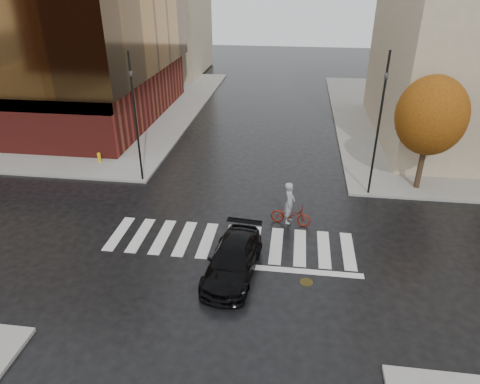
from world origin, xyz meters
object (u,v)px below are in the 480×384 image
(cyclist, at_px, (290,210))
(traffic_light_nw, at_px, (135,110))
(sedan, at_px, (233,260))
(fire_hydrant, at_px, (99,157))
(traffic_light_ne, at_px, (380,116))

(cyclist, distance_m, traffic_light_nw, 10.48)
(sedan, relative_size, fire_hydrant, 7.23)
(cyclist, distance_m, traffic_light_ne, 6.98)
(sedan, distance_m, fire_hydrant, 14.68)
(sedan, bearing_deg, cyclist, 67.75)
(traffic_light_nw, xyz_separation_m, traffic_light_ne, (13.41, 0.00, 0.23))
(traffic_light_ne, bearing_deg, fire_hydrant, -13.17)
(traffic_light_nw, relative_size, traffic_light_ne, 0.96)
(cyclist, distance_m, fire_hydrant, 14.08)
(cyclist, xyz_separation_m, traffic_light_ne, (4.37, 3.80, 3.90))
(sedan, relative_size, traffic_light_nw, 0.63)
(cyclist, height_order, fire_hydrant, cyclist)
(cyclist, relative_size, fire_hydrant, 3.55)
(cyclist, relative_size, traffic_light_nw, 0.31)
(sedan, xyz_separation_m, fire_hydrant, (-10.50, 10.26, -0.18))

